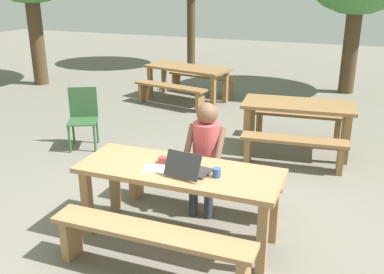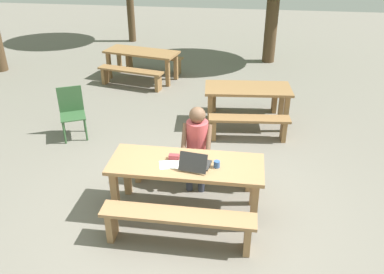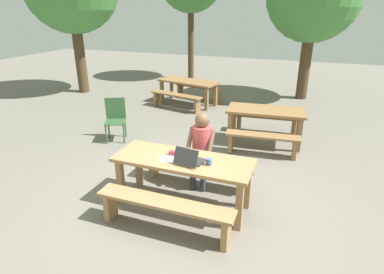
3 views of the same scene
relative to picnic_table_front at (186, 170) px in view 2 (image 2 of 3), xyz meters
name	(u,v)px [view 2 (image 2 of 3)]	position (x,y,z in m)	size (l,w,h in m)	color
ground_plane	(186,210)	(0.00, 0.00, -0.66)	(30.00, 30.00, 0.00)	slate
picnic_table_front	(186,170)	(0.00, 0.00, 0.00)	(2.02, 0.75, 0.78)	#9E754C
bench_near	(178,221)	(0.00, -0.67, -0.30)	(1.89, 0.30, 0.47)	#9E754C
bench_far	(193,163)	(0.00, 0.67, -0.30)	(1.89, 0.30, 0.47)	#9E754C
laptop	(195,163)	(0.13, -0.09, 0.18)	(0.40, 0.40, 0.25)	#2D2D2D
small_pouch	(174,157)	(-0.17, 0.07, 0.15)	(0.14, 0.07, 0.06)	#993338
paper_sheet	(171,164)	(-0.19, -0.07, 0.12)	(0.34, 0.28, 0.00)	white
coffee_mug	(217,164)	(0.40, -0.05, 0.16)	(0.08, 0.08, 0.09)	#335693
person_seated	(197,141)	(0.06, 0.63, 0.10)	(0.42, 0.41, 1.27)	#333847
plastic_chair	(72,111)	(-2.41, 1.91, -0.17)	(0.59, 0.59, 0.93)	#335933
picnic_table_mid	(142,56)	(-1.92, 5.11, -0.05)	(1.94, 1.09, 0.73)	olive
bench_mid_south	(131,74)	(-2.05, 4.50, -0.33)	(1.67, 0.65, 0.44)	olive
bench_mid_north	(153,59)	(-1.78, 5.71, -0.33)	(1.67, 0.65, 0.44)	olive
picnic_table_rear	(248,94)	(0.76, 2.84, -0.02)	(1.69, 0.90, 0.78)	olive
bench_rear_south	(249,123)	(0.81, 2.21, -0.34)	(1.49, 0.43, 0.44)	olive
bench_rear_north	(244,97)	(0.70, 3.47, -0.34)	(1.49, 0.43, 0.44)	olive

